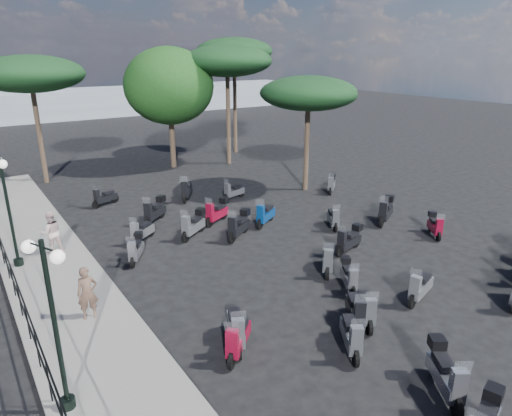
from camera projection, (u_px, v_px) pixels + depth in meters
ground at (259, 263)px, 16.77m from camera, size 120.00×120.00×0.00m
sidewalk at (54, 276)px, 15.65m from camera, size 3.00×30.00×0.15m
railing at (9, 266)px, 14.54m from camera, size 0.04×26.04×1.10m
lamp_post_0 at (54, 317)px, 9.07m from camera, size 0.64×1.07×3.90m
lamp_post_1 at (8, 204)px, 15.53m from camera, size 0.35×1.19×4.03m
woman at (87, 293)px, 12.84m from camera, size 0.62×0.46×1.56m
pedestrian_far at (51, 232)px, 17.03m from camera, size 0.82×0.64×1.65m
scooter_1 at (238, 339)px, 11.58m from camera, size 1.29×1.19×1.32m
scooter_2 at (236, 329)px, 11.95m from camera, size 0.93×1.63×1.39m
scooter_3 at (136, 250)px, 16.80m from camera, size 0.96×1.35×1.21m
scooter_4 at (142, 232)px, 18.48m from camera, size 1.35×1.01×1.26m
scooter_5 at (155, 211)px, 20.61m from camera, size 1.47×1.23×1.39m
scooter_6 at (352, 336)px, 11.69m from camera, size 1.04×1.47×1.35m
scooter_7 at (356, 311)px, 12.83m from camera, size 1.05×1.42×1.32m
scooter_8 at (349, 277)px, 14.81m from camera, size 0.91×1.34×1.19m
scooter_9 at (193, 225)px, 18.96m from camera, size 1.54×1.11×1.39m
scooter_10 at (239, 226)px, 18.86m from camera, size 1.57×1.11×1.41m
scooter_11 at (105, 198)px, 22.81m from camera, size 1.47×0.73×1.22m
scooter_12 at (446, 375)px, 10.19m from camera, size 1.15×1.57×1.42m
scooter_13 at (366, 309)px, 12.94m from camera, size 1.05×1.43×1.33m
scooter_14 at (328, 260)px, 15.93m from camera, size 1.23×1.36×1.38m
scooter_15 at (349, 240)px, 17.55m from camera, size 1.61×0.66×1.30m
scooter_16 at (217, 212)px, 20.50m from camera, size 1.58×0.98×1.37m
scooter_17 at (186, 191)px, 23.72m from camera, size 1.15×1.54×1.44m
scooter_19 at (420, 288)px, 14.10m from camera, size 1.62×0.72×1.32m
scooter_20 at (333, 218)px, 19.98m from camera, size 0.93×1.39×1.25m
scooter_21 at (265, 215)px, 20.27m from camera, size 1.53×1.02×1.37m
scooter_22 at (234, 192)px, 23.77m from camera, size 1.51×0.60×1.22m
scooter_25 at (435, 226)px, 19.08m from camera, size 1.03×1.26×1.19m
scooter_26 at (386, 211)px, 20.53m from camera, size 1.68×1.07×1.46m
scooter_27 at (332, 184)px, 25.01m from camera, size 1.25×1.15×1.23m
broadleaf_tree at (169, 86)px, 28.88m from camera, size 5.69×5.69×7.69m
pine_0 at (227, 61)px, 29.32m from camera, size 5.80×5.80×7.79m
pine_1 at (234, 52)px, 32.67m from camera, size 5.51×5.51×8.31m
pine_2 at (30, 74)px, 24.99m from camera, size 5.82×5.82×7.21m
pine_3 at (309, 94)px, 23.91m from camera, size 5.15×5.15×6.19m
distant_hills at (34, 106)px, 51.50m from camera, size 70.00×8.00×3.00m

